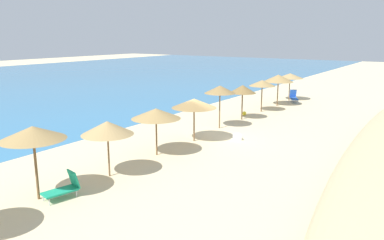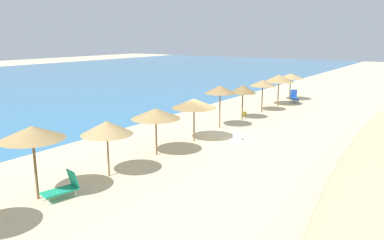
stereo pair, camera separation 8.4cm
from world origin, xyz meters
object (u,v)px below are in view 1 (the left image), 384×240
beach_umbrella_2 (33,133)px  beach_umbrella_10 (290,76)px  beach_umbrella_3 (107,128)px  beach_umbrella_9 (278,78)px  beach_umbrella_8 (262,83)px  beach_umbrella_4 (156,114)px  beach_umbrella_7 (243,89)px  cooler_box (237,137)px  lounge_chair_0 (294,97)px  beach_umbrella_6 (220,90)px  beach_umbrella_5 (194,103)px  beach_ball (244,113)px  lounge_chair_1 (64,187)px

beach_umbrella_2 → beach_umbrella_10: size_ratio=1.10×
beach_umbrella_3 → beach_umbrella_9: beach_umbrella_9 is taller
beach_umbrella_8 → beach_umbrella_9: 3.25m
beach_umbrella_4 → beach_umbrella_8: bearing=1.0°
beach_umbrella_7 → cooler_box: (-5.13, -2.28, -2.07)m
lounge_chair_0 → beach_umbrella_7: bearing=58.5°
beach_umbrella_3 → beach_umbrella_8: size_ratio=0.96×
beach_umbrella_6 → beach_umbrella_7: beach_umbrella_6 is taller
beach_umbrella_3 → beach_umbrella_7: 13.62m
beach_umbrella_5 → beach_ball: bearing=5.8°
lounge_chair_1 → beach_umbrella_8: bearing=-75.6°
beach_ball → cooler_box: size_ratio=0.57×
beach_ball → cooler_box: cooler_box is taller
beach_umbrella_10 → beach_umbrella_3: bearing=-178.7°
beach_umbrella_4 → lounge_chair_0: (19.53, -0.37, -1.71)m
beach_umbrella_4 → beach_umbrella_8: beach_umbrella_8 is taller
beach_umbrella_6 → beach_umbrella_7: size_ratio=1.13×
beach_umbrella_10 → beach_ball: beach_umbrella_10 is taller
beach_umbrella_3 → beach_umbrella_6: beach_umbrella_6 is taller
beach_umbrella_5 → lounge_chair_1: beach_umbrella_5 is taller
beach_umbrella_3 → beach_umbrella_2: bearing=172.0°
lounge_chair_0 → beach_ball: bearing=54.3°
beach_umbrella_2 → cooler_box: size_ratio=5.18×
beach_umbrella_10 → lounge_chair_1: size_ratio=1.80×
beach_umbrella_8 → beach_umbrella_4: bearing=-179.0°
beach_umbrella_5 → lounge_chair_1: size_ratio=1.81×
lounge_chair_1 → beach_ball: bearing=-73.8°
cooler_box → beach_umbrella_10: bearing=8.9°
beach_ball → beach_umbrella_10: bearing=-2.6°
beach_umbrella_4 → lounge_chair_1: bearing=-175.5°
beach_umbrella_3 → beach_umbrella_9: bearing=1.1°
beach_umbrella_10 → lounge_chair_0: beach_umbrella_10 is taller
lounge_chair_1 → lounge_chair_0: bearing=-77.5°
beach_umbrella_3 → beach_umbrella_8: bearing=1.5°
beach_umbrella_3 → beach_umbrella_10: 23.69m
beach_umbrella_4 → beach_umbrella_9: size_ratio=0.92×
beach_umbrella_5 → beach_umbrella_10: beach_umbrella_10 is taller
beach_umbrella_3 → lounge_chair_1: beach_umbrella_3 is taller
beach_umbrella_7 → beach_umbrella_8: 3.53m
beach_umbrella_2 → beach_umbrella_5: 9.99m
beach_umbrella_2 → beach_umbrella_10: 26.88m
lounge_chair_0 → beach_ball: lounge_chair_0 is taller
beach_umbrella_6 → cooler_box: beach_umbrella_6 is taller
beach_umbrella_2 → cooler_box: (11.68, -2.31, -2.40)m
beach_umbrella_9 → lounge_chair_0: bearing=-11.7°
beach_umbrella_3 → lounge_chair_0: size_ratio=1.42×
beach_umbrella_5 → beach_umbrella_8: beach_umbrella_8 is taller
beach_umbrella_3 → beach_umbrella_6: 10.36m
beach_umbrella_7 → beach_ball: 2.57m
beach_umbrella_7 → beach_umbrella_9: bearing=-0.4°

